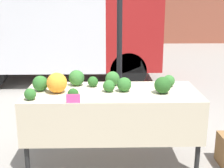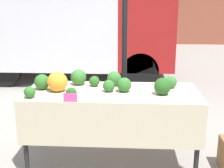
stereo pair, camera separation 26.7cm
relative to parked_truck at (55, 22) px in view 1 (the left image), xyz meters
name	(u,v)px [view 1 (the left image)]	position (x,y,z in m)	size (l,w,h in m)	color
ground_plane	(112,158)	(1.16, -3.71, -1.27)	(40.00, 40.00, 0.00)	gray
tent_pole	(119,48)	(1.27, -2.95, -0.12)	(0.07, 0.07, 2.30)	black
parked_truck	(55,22)	(0.00, 0.00, 0.00)	(4.16, 1.95, 2.38)	silver
market_table	(112,102)	(1.16, -3.77, -0.58)	(1.87, 0.80, 0.80)	beige
orange_cauliflower	(57,83)	(0.58, -3.75, -0.37)	(0.22, 0.22, 0.22)	orange
romanesco_head	(60,81)	(0.57, -3.49, -0.42)	(0.13, 0.13, 0.11)	#93B238
broccoli_head_0	(40,83)	(0.39, -3.68, -0.39)	(0.17, 0.17, 0.17)	#2D6628
broccoli_head_1	(77,78)	(0.76, -3.47, -0.39)	(0.18, 0.18, 0.18)	#336B2D
broccoli_head_2	(163,85)	(1.69, -3.80, -0.39)	(0.18, 0.18, 0.18)	#23511E
broccoli_head_3	(112,78)	(1.17, -3.48, -0.39)	(0.16, 0.16, 0.16)	#336B2D
broccoli_head_4	(30,94)	(0.35, -3.99, -0.42)	(0.12, 0.12, 0.12)	#2D6628
broccoli_head_5	(93,82)	(0.95, -3.53, -0.42)	(0.12, 0.12, 0.12)	#285B23
broccoli_head_6	(73,94)	(0.77, -3.99, -0.42)	(0.11, 0.11, 0.11)	#23511E
broccoli_head_7	(169,81)	(1.80, -3.55, -0.41)	(0.14, 0.14, 0.14)	#336B2D
broccoli_head_8	(124,84)	(1.29, -3.72, -0.40)	(0.15, 0.15, 0.15)	#2D6628
broccoli_head_9	(109,86)	(1.12, -3.73, -0.41)	(0.13, 0.13, 0.13)	#2D6628
price_sign	(73,99)	(0.78, -4.10, -0.43)	(0.13, 0.01, 0.09)	#EF4793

